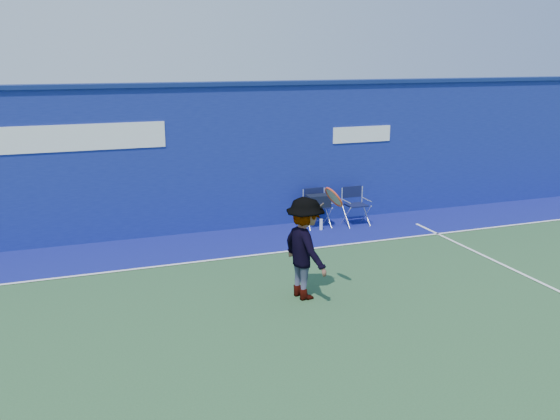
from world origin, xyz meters
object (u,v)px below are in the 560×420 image
object	(u,v)px
tennis_player	(305,248)
water_bottle	(321,225)
directors_chair_left	(317,212)
directors_chair_right	(356,213)

from	to	relation	value
tennis_player	water_bottle	bearing A→B (deg)	62.32
water_bottle	tennis_player	world-z (taller)	tennis_player
directors_chair_left	directors_chair_right	world-z (taller)	directors_chair_left
water_bottle	tennis_player	size ratio (longest dim) A/B	0.14
directors_chair_left	directors_chair_right	distance (m)	0.87
tennis_player	directors_chair_right	bearing A→B (deg)	52.50
directors_chair_left	water_bottle	world-z (taller)	directors_chair_left
water_bottle	tennis_player	xyz separation A→B (m)	(-1.69, -3.21, 0.67)
directors_chair_left	tennis_player	xyz separation A→B (m)	(-1.70, -3.46, 0.44)
water_bottle	tennis_player	distance (m)	3.69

